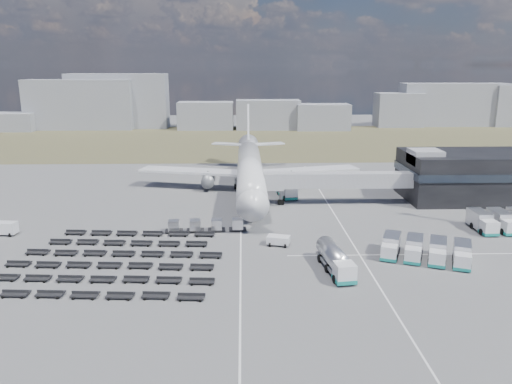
{
  "coord_description": "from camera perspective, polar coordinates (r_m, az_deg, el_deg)",
  "views": [
    {
      "loc": [
        -1.59,
        -78.13,
        27.86
      ],
      "look_at": [
        0.93,
        15.34,
        4.0
      ],
      "focal_mm": 35.0,
      "sensor_mm": 36.0,
      "label": 1
    }
  ],
  "objects": [
    {
      "name": "lane_markings",
      "position": [
        86.53,
        6.1,
        -4.55
      ],
      "size": [
        47.12,
        110.0,
        0.01
      ],
      "color": "silver",
      "rests_on": "ground"
    },
    {
      "name": "service_trucks_near",
      "position": [
        77.85,
        18.82,
        -6.29
      ],
      "size": [
        13.95,
        10.9,
        2.73
      ],
      "rotation": [
        0.0,
        0.0,
        -0.38
      ],
      "color": "silver",
      "rests_on": "ground"
    },
    {
      "name": "grass_strip",
      "position": [
        190.19,
        -1.06,
        5.89
      ],
      "size": [
        420.0,
        90.0,
        0.01
      ],
      "primitive_type": "cube",
      "color": "#4D452E",
      "rests_on": "ground"
    },
    {
      "name": "terminal",
      "position": [
        115.63,
        23.77,
        1.81
      ],
      "size": [
        30.4,
        16.4,
        11.0
      ],
      "color": "black",
      "rests_on": "ground"
    },
    {
      "name": "skyline",
      "position": [
        229.99,
        -2.79,
        9.62
      ],
      "size": [
        312.28,
        26.26,
        24.17
      ],
      "color": "gray",
      "rests_on": "ground"
    },
    {
      "name": "utility_van",
      "position": [
        94.27,
        -26.86,
        -3.75
      ],
      "size": [
        4.41,
        2.34,
        2.27
      ],
      "primitive_type": "cube",
      "rotation": [
        0.0,
        0.0,
        -0.1
      ],
      "color": "silver",
      "rests_on": "ground"
    },
    {
      "name": "ground",
      "position": [
        82.97,
        -0.36,
        -5.31
      ],
      "size": [
        420.0,
        420.0,
        0.0
      ],
      "primitive_type": "plane",
      "color": "#565659",
      "rests_on": "ground"
    },
    {
      "name": "service_trucks_far",
      "position": [
        96.31,
        26.36,
        -3.03
      ],
      "size": [
        9.92,
        7.57,
        2.98
      ],
      "rotation": [
        0.0,
        0.0,
        0.02
      ],
      "color": "silver",
      "rests_on": "ground"
    },
    {
      "name": "uld_row",
      "position": [
        86.24,
        -5.75,
        -3.8
      ],
      "size": [
        13.97,
        2.54,
        1.93
      ],
      "rotation": [
        0.0,
        0.0,
        0.05
      ],
      "color": "black",
      "rests_on": "ground"
    },
    {
      "name": "jet_bridge",
      "position": [
        102.66,
        8.3,
        1.33
      ],
      "size": [
        30.3,
        3.8,
        7.05
      ],
      "color": "#939399",
      "rests_on": "ground"
    },
    {
      "name": "fuel_tanker",
      "position": [
        70.48,
        9.05,
        -7.64
      ],
      "size": [
        4.0,
        10.92,
        3.45
      ],
      "rotation": [
        0.0,
        0.0,
        0.12
      ],
      "color": "silver",
      "rests_on": "ground"
    },
    {
      "name": "airliner",
      "position": [
        112.8,
        -0.71,
        2.77
      ],
      "size": [
        51.59,
        64.53,
        17.62
      ],
      "color": "silver",
      "rests_on": "ground"
    },
    {
      "name": "baggage_dollies",
      "position": [
        75.99,
        -15.96,
        -7.45
      ],
      "size": [
        31.77,
        26.59,
        0.79
      ],
      "rotation": [
        0.0,
        0.0,
        -0.07
      ],
      "color": "black",
      "rests_on": "ground"
    },
    {
      "name": "pushback_tug",
      "position": [
        79.61,
        2.58,
        -5.58
      ],
      "size": [
        3.94,
        2.85,
        1.57
      ],
      "primitive_type": "cube",
      "rotation": [
        0.0,
        0.0,
        -0.27
      ],
      "color": "silver",
      "rests_on": "ground"
    },
    {
      "name": "catering_truck",
      "position": [
        108.03,
        3.56,
        0.24
      ],
      "size": [
        4.19,
        7.43,
        3.21
      ],
      "rotation": [
        0.0,
        0.0,
        0.2
      ],
      "color": "silver",
      "rests_on": "ground"
    }
  ]
}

